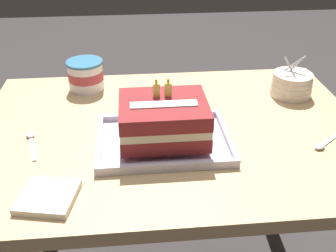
% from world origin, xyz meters
% --- Properties ---
extents(dining_table, '(1.10, 0.78, 0.76)m').
position_xyz_m(dining_table, '(0.00, 0.00, 0.64)').
color(dining_table, tan).
rests_on(dining_table, ground_plane).
extents(foil_tray, '(0.35, 0.26, 0.02)m').
position_xyz_m(foil_tray, '(-0.03, -0.08, 0.76)').
color(foil_tray, silver).
rests_on(foil_tray, dining_table).
extents(birthday_cake, '(0.22, 0.19, 0.15)m').
position_xyz_m(birthday_cake, '(-0.03, -0.08, 0.83)').
color(birthday_cake, maroon).
rests_on(birthday_cake, foil_tray).
extents(bowl_stack, '(0.13, 0.13, 0.13)m').
position_xyz_m(bowl_stack, '(0.41, 0.17, 0.79)').
color(bowl_stack, silver).
rests_on(bowl_stack, dining_table).
extents(ice_cream_tub, '(0.12, 0.12, 0.10)m').
position_xyz_m(ice_cream_tub, '(-0.26, 0.29, 0.81)').
color(ice_cream_tub, white).
rests_on(ice_cream_tub, dining_table).
extents(serving_spoon_near_tray, '(0.13, 0.10, 0.01)m').
position_xyz_m(serving_spoon_near_tray, '(0.39, -0.13, 0.76)').
color(serving_spoon_near_tray, silver).
rests_on(serving_spoon_near_tray, dining_table).
extents(serving_spoon_by_bowls, '(0.05, 0.14, 0.01)m').
position_xyz_m(serving_spoon_by_bowls, '(-0.39, -0.03, 0.76)').
color(serving_spoon_by_bowls, silver).
rests_on(serving_spoon_by_bowls, dining_table).
extents(napkin_pile, '(0.14, 0.14, 0.02)m').
position_xyz_m(napkin_pile, '(-0.30, -0.28, 0.77)').
color(napkin_pile, silver).
rests_on(napkin_pile, dining_table).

